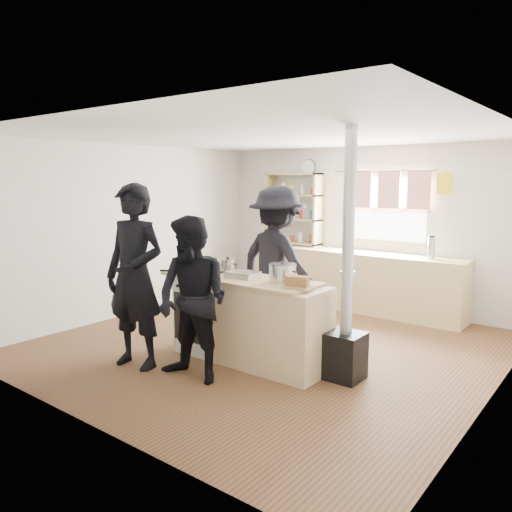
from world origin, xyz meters
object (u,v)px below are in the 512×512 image
Objects in this scene: skillet_greens at (186,271)px; bread_board at (297,283)px; stockpot_counter at (283,273)px; thermos at (431,248)px; flue_heater at (346,316)px; roast_tray at (243,274)px; person_near_right at (193,300)px; person_far at (277,262)px; stockpot_stove at (228,265)px; person_near_left at (135,276)px; cooking_island at (249,320)px.

bread_board reaches higher than skillet_greens.
stockpot_counter is at bearing 151.63° from bread_board.
stockpot_counter is at bearing -103.54° from thermos.
flue_heater reaches higher than bread_board.
stockpot_counter reaches higher than roast_tray.
person_near_right reaches higher than thermos.
roast_tray is at bearing 110.95° from person_far.
stockpot_stove is 1.59m from flue_heater.
person_far is at bearing 92.40° from person_near_right.
flue_heater is 1.53m from person_near_right.
person_near_left reaches higher than person_far.
person_far is (0.49, 1.13, -0.00)m from skillet_greens.
stockpot_stove is 0.77m from person_far.
person_far is at bearing 75.98° from stockpot_stove.
cooking_island is 0.74m from stockpot_stove.
person_near_right reaches higher than stockpot_counter.
person_near_left is (-1.26, -0.91, -0.05)m from stockpot_counter.
person_near_left reaches higher than person_near_right.
flue_heater reaches higher than thermos.
flue_heater is (0.04, -2.58, -0.40)m from thermos.
stockpot_stove is 0.64× the size of bread_board.
roast_tray reaches higher than skillet_greens.
person_near_left is 1.88m from person_far.
person_far reaches higher than stockpot_counter.
person_near_left reaches higher than bread_board.
bread_board is (1.15, -0.28, -0.02)m from stockpot_stove.
person_near_left is (-0.40, -1.04, -0.02)m from stockpot_stove.
cooking_island is at bearing -5.91° from roast_tray.
roast_tray is at bearing 85.94° from person_near_right.
skillet_greens is at bearing -166.39° from cooking_island.
flue_heater is at bearing 8.64° from roast_tray.
roast_tray is (-0.10, 0.01, 0.50)m from cooking_island.
bread_board is 1.04m from person_near_right.
skillet_greens is 0.19× the size of person_far.
thermos is at bearing 68.34° from person_near_right.
skillet_greens is 1.91m from flue_heater.
skillet_greens is 0.19× the size of person_near_left.
person_far is (-1.33, -1.83, -0.10)m from thermos.
person_far is at bearing 66.68° from skillet_greens.
person_near_right is 1.71m from person_far.
skillet_greens is at bearing 76.28° from person_far.
stockpot_stove reaches higher than skillet_greens.
flue_heater is at bearing 18.00° from person_near_left.
person_far reaches higher than bread_board.
cooking_island is at bearing -169.99° from flue_heater.
person_near_left is at bearing -98.80° from skillet_greens.
thermos is 3.72m from person_near_right.
skillet_greens is 1.77× the size of stockpot_stove.
thermos is 2.88m from bread_board.
stockpot_counter reaches higher than stockpot_stove.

